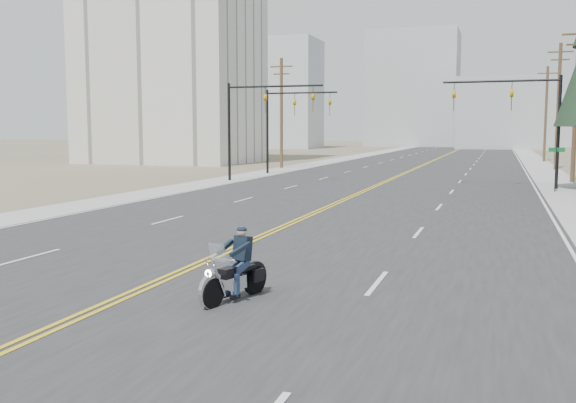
# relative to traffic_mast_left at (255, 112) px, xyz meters

# --- Properties ---
(ground_plane) EXTENTS (400.00, 400.00, 0.00)m
(ground_plane) POSITION_rel_traffic_mast_left_xyz_m (8.98, -32.00, -4.94)
(ground_plane) COLOR #776D56
(ground_plane) RESTS_ON ground
(road) EXTENTS (20.00, 200.00, 0.01)m
(road) POSITION_rel_traffic_mast_left_xyz_m (8.98, 38.00, -4.93)
(road) COLOR #303033
(road) RESTS_ON ground
(sidewalk_left) EXTENTS (3.00, 200.00, 0.01)m
(sidewalk_left) POSITION_rel_traffic_mast_left_xyz_m (-2.52, 38.00, -4.93)
(sidewalk_left) COLOR #A5A5A0
(sidewalk_left) RESTS_ON ground
(sidewalk_right) EXTENTS (3.00, 200.00, 0.01)m
(sidewalk_right) POSITION_rel_traffic_mast_left_xyz_m (20.48, 38.00, -4.93)
(sidewalk_right) COLOR #A5A5A0
(sidewalk_right) RESTS_ON ground
(traffic_mast_left) EXTENTS (7.10, 0.26, 7.00)m
(traffic_mast_left) POSITION_rel_traffic_mast_left_xyz_m (0.00, 0.00, 0.00)
(traffic_mast_left) COLOR black
(traffic_mast_left) RESTS_ON ground
(traffic_mast_right) EXTENTS (7.10, 0.26, 7.00)m
(traffic_mast_right) POSITION_rel_traffic_mast_left_xyz_m (17.95, 0.00, 0.00)
(traffic_mast_right) COLOR black
(traffic_mast_right) RESTS_ON ground
(traffic_mast_far) EXTENTS (6.10, 0.26, 7.00)m
(traffic_mast_far) POSITION_rel_traffic_mast_left_xyz_m (-0.33, 8.00, -0.06)
(traffic_mast_far) COLOR black
(traffic_mast_far) RESTS_ON ground
(street_sign) EXTENTS (0.90, 0.06, 2.62)m
(street_sign) POSITION_rel_traffic_mast_left_xyz_m (19.78, -2.00, -3.13)
(street_sign) COLOR black
(street_sign) RESTS_ON ground
(utility_pole_c) EXTENTS (2.20, 0.30, 11.00)m
(utility_pole_c) POSITION_rel_traffic_mast_left_xyz_m (21.48, 6.00, 0.79)
(utility_pole_c) COLOR brown
(utility_pole_c) RESTS_ON ground
(utility_pole_d) EXTENTS (2.20, 0.30, 11.50)m
(utility_pole_d) POSITION_rel_traffic_mast_left_xyz_m (21.48, 21.00, 1.05)
(utility_pole_d) COLOR brown
(utility_pole_d) RESTS_ON ground
(utility_pole_e) EXTENTS (2.20, 0.30, 11.00)m
(utility_pole_e) POSITION_rel_traffic_mast_left_xyz_m (21.48, 38.00, 0.79)
(utility_pole_e) COLOR brown
(utility_pole_e) RESTS_ON ground
(utility_pole_left) EXTENTS (2.20, 0.30, 10.50)m
(utility_pole_left) POSITION_rel_traffic_mast_left_xyz_m (-3.52, 16.00, 0.54)
(utility_pole_left) COLOR brown
(utility_pole_left) RESTS_ON ground
(apartment_block) EXTENTS (18.00, 14.00, 30.00)m
(apartment_block) POSITION_rel_traffic_mast_left_xyz_m (-19.02, 23.00, 10.06)
(apartment_block) COLOR silver
(apartment_block) RESTS_ON ground
(haze_bldg_a) EXTENTS (14.00, 12.00, 22.00)m
(haze_bldg_a) POSITION_rel_traffic_mast_left_xyz_m (-26.02, 83.00, 6.06)
(haze_bldg_a) COLOR #B7BCC6
(haze_bldg_a) RESTS_ON ground
(haze_bldg_b) EXTENTS (18.00, 14.00, 14.00)m
(haze_bldg_b) POSITION_rel_traffic_mast_left_xyz_m (16.98, 93.00, 2.06)
(haze_bldg_b) COLOR #ADB2B7
(haze_bldg_b) RESTS_ON ground
(haze_bldg_d) EXTENTS (20.00, 15.00, 26.00)m
(haze_bldg_d) POSITION_rel_traffic_mast_left_xyz_m (-3.02, 108.00, 8.06)
(haze_bldg_d) COLOR #ADB2B7
(haze_bldg_d) RESTS_ON ground
(haze_bldg_f) EXTENTS (12.00, 12.00, 16.00)m
(haze_bldg_f) POSITION_rel_traffic_mast_left_xyz_m (-41.02, 98.00, 3.06)
(haze_bldg_f) COLOR #ADB2B7
(haze_bldg_f) RESTS_ON ground
(motorcyclist) EXTENTS (1.39, 2.18, 1.57)m
(motorcyclist) POSITION_rel_traffic_mast_left_xyz_m (11.36, -30.46, -4.15)
(motorcyclist) COLOR black
(motorcyclist) RESTS_ON ground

